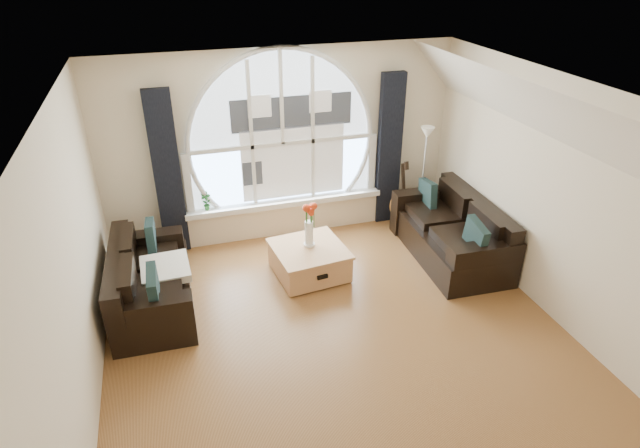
{
  "coord_description": "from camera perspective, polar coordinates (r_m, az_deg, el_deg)",
  "views": [
    {
      "loc": [
        -1.54,
        -4.19,
        3.92
      ],
      "look_at": [
        0.0,
        0.9,
        1.05
      ],
      "focal_mm": 29.75,
      "sensor_mm": 36.0,
      "label": 1
    }
  ],
  "objects": [
    {
      "name": "arched_window",
      "position": [
        7.45,
        -4.13,
        10.32
      ],
      "size": [
        2.6,
        0.06,
        2.15
      ],
      "primitive_type": "cube",
      "color": "silver",
      "rests_on": "wall_back"
    },
    {
      "name": "vase_flowers",
      "position": [
        6.72,
        -1.21,
        0.56
      ],
      "size": [
        0.24,
        0.24,
        0.7
      ],
      "primitive_type": "cube",
      "color": "white",
      "rests_on": "coffee_chest"
    },
    {
      "name": "potted_plant",
      "position": [
        7.58,
        -12.17,
        2.42
      ],
      "size": [
        0.17,
        0.15,
        0.28
      ],
      "primitive_type": "imported",
      "rotation": [
        0.0,
        0.0,
        -0.39
      ],
      "color": "#1E6023",
      "rests_on": "window_sill"
    },
    {
      "name": "guitar",
      "position": [
        8.16,
        8.71,
        3.45
      ],
      "size": [
        0.38,
        0.28,
        1.06
      ],
      "primitive_type": "cube",
      "rotation": [
        0.0,
        0.0,
        0.1
      ],
      "color": "#975F25",
      "rests_on": "ground"
    },
    {
      "name": "coffee_chest",
      "position": [
        6.95,
        -1.17,
        -3.83
      ],
      "size": [
        0.99,
        0.99,
        0.44
      ],
      "primitive_type": "cube",
      "rotation": [
        0.0,
        0.0,
        0.11
      ],
      "color": "tan",
      "rests_on": "ground"
    },
    {
      "name": "sofa_left",
      "position": [
        6.58,
        -17.74,
        -5.54
      ],
      "size": [
        0.92,
        1.76,
        0.77
      ],
      "primitive_type": "cube",
      "rotation": [
        0.0,
        0.0,
        -0.03
      ],
      "color": "black",
      "rests_on": "ground"
    },
    {
      "name": "wall_right",
      "position": [
        6.37,
        24.64,
        1.79
      ],
      "size": [
        0.01,
        5.5,
        2.7
      ],
      "primitive_type": "cube",
      "color": "beige",
      "rests_on": "ground"
    },
    {
      "name": "throw_blanket",
      "position": [
        6.51,
        -16.31,
        -4.64
      ],
      "size": [
        0.57,
        0.57,
        0.1
      ],
      "primitive_type": "cube",
      "rotation": [
        0.0,
        0.0,
        0.04
      ],
      "color": "silver",
      "rests_on": "sofa_left"
    },
    {
      "name": "curtain_left",
      "position": [
        7.36,
        -16.09,
        5.1
      ],
      "size": [
        0.35,
        0.12,
        2.3
      ],
      "primitive_type": "cube",
      "color": "black",
      "rests_on": "ground"
    },
    {
      "name": "curtain_right",
      "position": [
        8.01,
        7.46,
        7.86
      ],
      "size": [
        0.35,
        0.12,
        2.3
      ],
      "primitive_type": "cube",
      "color": "black",
      "rests_on": "ground"
    },
    {
      "name": "attic_slope",
      "position": [
        5.84,
        24.33,
        10.24
      ],
      "size": [
        0.92,
        5.5,
        0.72
      ],
      "primitive_type": "cube",
      "color": "silver",
      "rests_on": "ground"
    },
    {
      "name": "sofa_right",
      "position": [
        7.46,
        13.89,
        -0.74
      ],
      "size": [
        1.02,
        1.93,
        0.84
      ],
      "primitive_type": "cube",
      "rotation": [
        0.0,
        0.0,
        -0.04
      ],
      "color": "black",
      "rests_on": "ground"
    },
    {
      "name": "window_sill",
      "position": [
        7.8,
        -3.73,
        2.35
      ],
      "size": [
        2.9,
        0.22,
        0.08
      ],
      "primitive_type": "cube",
      "color": "white",
      "rests_on": "wall_back"
    },
    {
      "name": "window_frame",
      "position": [
        7.42,
        -4.08,
        10.25
      ],
      "size": [
        2.76,
        0.08,
        2.15
      ],
      "primitive_type": "cube",
      "color": "white",
      "rests_on": "wall_back"
    },
    {
      "name": "floor_lamp",
      "position": [
        7.96,
        10.98,
        4.71
      ],
      "size": [
        0.24,
        0.24,
        1.6
      ],
      "primitive_type": "cube",
      "color": "#B2B2B2",
      "rests_on": "ground"
    },
    {
      "name": "wall_left",
      "position": [
        5.01,
        -25.3,
        -5.61
      ],
      "size": [
        0.01,
        5.5,
        2.7
      ],
      "primitive_type": "cube",
      "color": "beige",
      "rests_on": "ground"
    },
    {
      "name": "ground",
      "position": [
        5.95,
        2.58,
        -12.96
      ],
      "size": [
        5.0,
        5.5,
        0.01
      ],
      "primitive_type": "cube",
      "color": "brown",
      "rests_on": "ground"
    },
    {
      "name": "wall_back",
      "position": [
        7.56,
        -4.11,
        8.4
      ],
      "size": [
        5.0,
        0.01,
        2.7
      ],
      "primitive_type": "cube",
      "color": "beige",
      "rests_on": "ground"
    },
    {
      "name": "ceiling",
      "position": [
        4.63,
        3.31,
        13.01
      ],
      "size": [
        5.0,
        5.5,
        0.01
      ],
      "primitive_type": "cube",
      "color": "silver",
      "rests_on": "ground"
    },
    {
      "name": "neighbor_house",
      "position": [
        7.5,
        -2.94,
        9.49
      ],
      "size": [
        1.7,
        0.02,
        1.5
      ],
      "primitive_type": "cube",
      "color": "silver",
      "rests_on": "wall_back"
    }
  ]
}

